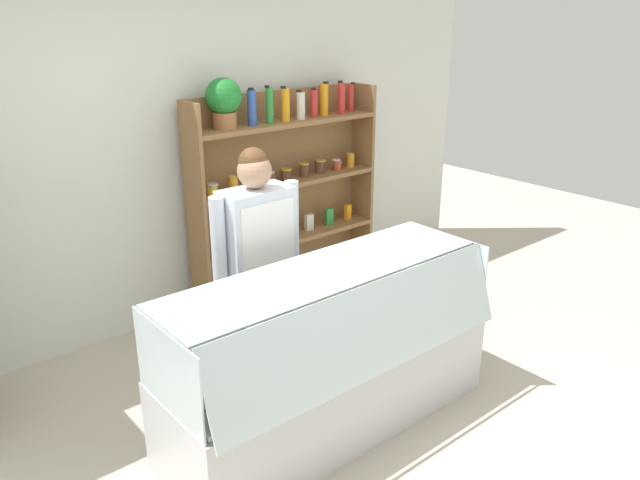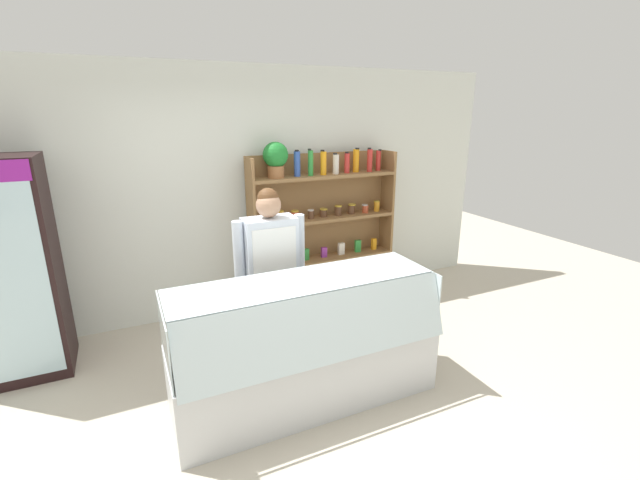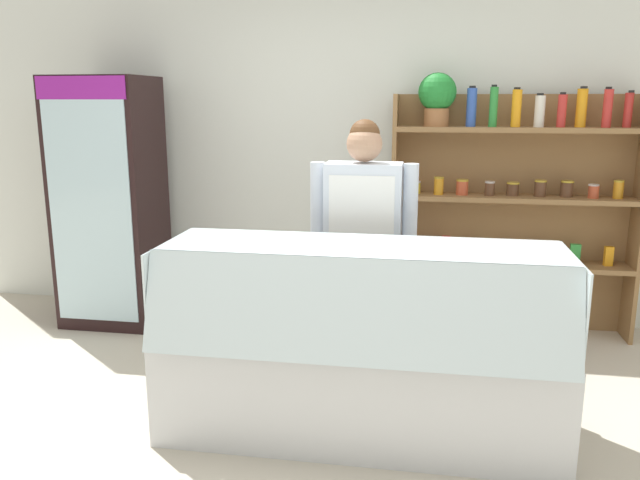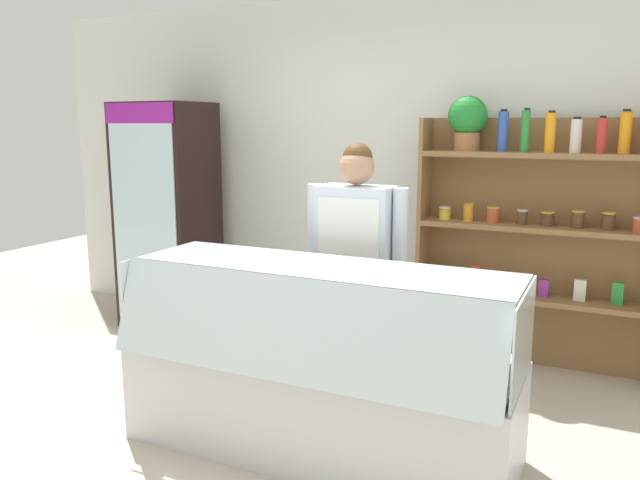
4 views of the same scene
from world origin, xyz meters
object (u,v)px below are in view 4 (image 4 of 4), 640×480
at_px(shelving_unit, 539,220).
at_px(shop_clerk, 356,253).
at_px(deli_display_case, 318,395).
at_px(drinks_fridge, 168,216).

bearing_deg(shelving_unit, shop_clerk, -131.44).
bearing_deg(deli_display_case, shop_clerk, 94.45).
xyz_separation_m(shelving_unit, shop_clerk, (-0.93, -1.05, -0.12)).
relative_size(shelving_unit, deli_display_case, 0.93).
bearing_deg(deli_display_case, shelving_unit, 62.48).
distance_m(shelving_unit, deli_display_case, 2.05).
height_order(shelving_unit, shop_clerk, shelving_unit).
distance_m(drinks_fridge, shelving_unit, 2.98).
relative_size(drinks_fridge, deli_display_case, 0.92).
relative_size(drinks_fridge, shop_clerk, 1.17).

